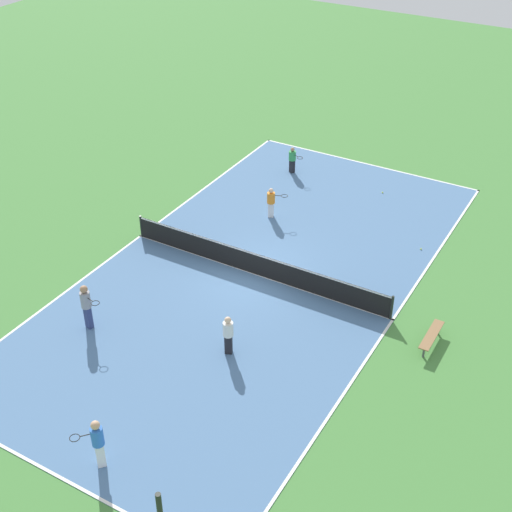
# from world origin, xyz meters

# --- Properties ---
(ground_plane) EXTENTS (80.00, 80.00, 0.00)m
(ground_plane) POSITION_xyz_m (0.00, 0.00, 0.00)
(ground_plane) COLOR #47843D
(court_surface) EXTENTS (11.73, 23.06, 0.02)m
(court_surface) POSITION_xyz_m (0.00, 0.00, 0.01)
(court_surface) COLOR #4C729E
(court_surface) RESTS_ON ground_plane
(tennis_net) EXTENTS (11.53, 0.10, 1.03)m
(tennis_net) POSITION_xyz_m (0.00, 0.00, 0.55)
(tennis_net) COLOR black
(tennis_net) RESTS_ON court_surface
(bench) EXTENTS (0.36, 1.80, 0.45)m
(bench) POSITION_xyz_m (-7.44, 0.63, 0.39)
(bench) COLOR olive
(bench) RESTS_ON ground_plane
(player_center_orange) EXTENTS (0.99, 0.69, 1.44)m
(player_center_orange) POSITION_xyz_m (1.68, -4.29, 0.83)
(player_center_orange) COLOR white
(player_center_orange) RESTS_ON court_surface
(player_near_blue) EXTENTS (0.86, 0.92, 1.77)m
(player_near_blue) POSITION_xyz_m (-0.93, 10.55, 1.05)
(player_near_blue) COLOR white
(player_near_blue) RESTS_ON court_surface
(player_baseline_gray) EXTENTS (0.98, 0.53, 1.84)m
(player_baseline_gray) POSITION_xyz_m (3.55, 5.90, 1.09)
(player_baseline_gray) COLOR navy
(player_baseline_gray) RESTS_ON court_surface
(player_far_white) EXTENTS (0.47, 0.47, 1.55)m
(player_far_white) POSITION_xyz_m (-1.54, 4.56, 0.90)
(player_far_white) COLOR black
(player_far_white) RESTS_ON court_surface
(player_far_green) EXTENTS (0.99, 0.69, 1.35)m
(player_far_green) POSITION_xyz_m (2.91, -8.70, 0.78)
(player_far_green) COLOR black
(player_far_green) RESTS_ON court_surface
(tennis_ball_midcourt) EXTENTS (0.07, 0.07, 0.07)m
(tennis_ball_midcourt) POSITION_xyz_m (-5.14, -5.05, 0.06)
(tennis_ball_midcourt) COLOR #CCE033
(tennis_ball_midcourt) RESTS_ON court_surface
(tennis_ball_right_alley) EXTENTS (0.07, 0.07, 0.07)m
(tennis_ball_right_alley) POSITION_xyz_m (-1.89, -8.92, 0.06)
(tennis_ball_right_alley) COLOR #CCE033
(tennis_ball_right_alley) RESTS_ON court_surface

